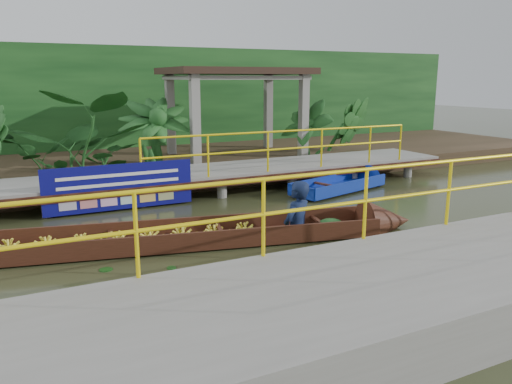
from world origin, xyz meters
name	(u,v)px	position (x,y,z in m)	size (l,w,h in m)	color
ground	(228,232)	(0.00, 0.00, 0.00)	(80.00, 80.00, 0.00)	#2B2D16
land_strip	(136,163)	(0.00, 7.50, 0.23)	(30.00, 8.00, 0.45)	#2F2517
far_dock	(174,177)	(0.02, 3.43, 0.48)	(16.00, 2.06, 1.66)	gray
near_dock	(433,289)	(1.00, -4.20, 0.30)	(18.00, 2.40, 1.73)	gray
pavilion	(236,80)	(3.00, 6.30, 2.82)	(4.40, 3.00, 3.00)	gray
foliage_backdrop	(117,104)	(0.00, 10.00, 2.00)	(30.00, 0.80, 4.00)	#133B16
vendor_boat	(191,228)	(-0.85, -0.35, 0.30)	(9.48, 2.87, 2.33)	#331A0E
moored_blue_boat	(357,182)	(4.73, 2.17, 0.14)	(3.44, 1.72, 0.79)	#0D2797
blue_banner	(120,187)	(-1.50, 2.48, 0.56)	(3.24, 0.04, 1.01)	navy
tropical_plants	(148,128)	(-0.12, 5.30, 1.53)	(14.73, 1.73, 2.16)	#133B16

